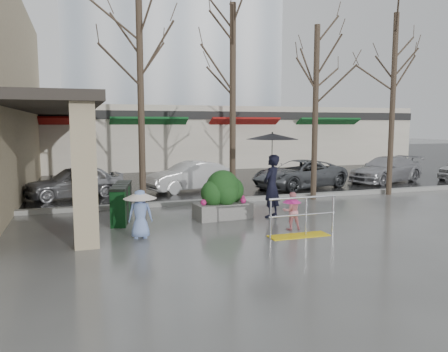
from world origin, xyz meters
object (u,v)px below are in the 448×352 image
tree_mideast (316,70)px  car_c (299,174)px  tree_midwest (233,55)px  news_boxes (122,203)px  child_pink (292,209)px  car_a (75,182)px  woman (272,165)px  car_b (191,176)px  tree_west (140,55)px  handrail (301,222)px  tree_east (395,60)px  car_d (386,169)px  child_blue (140,208)px  planter (223,195)px

tree_mideast → car_c: (0.87, 2.77, -4.23)m
tree_midwest → car_c: size_ratio=1.54×
news_boxes → child_pink: bearing=-19.0°
car_a → car_c: (9.55, -0.45, 0.00)m
tree_mideast → woman: bearing=-139.6°
car_a → car_b: same height
tree_west → woman: size_ratio=2.58×
child_pink → tree_west: bearing=-41.8°
handrail → tree_east: (6.64, 4.80, 5.01)m
news_boxes → car_d: size_ratio=0.46×
tree_midwest → tree_mideast: (3.30, -0.00, -0.37)m
tree_midwest → car_b: (-0.66, 3.52, -4.60)m
child_pink → child_blue: bearing=2.5°
handrail → car_c: size_ratio=0.42×
child_blue → car_a: (-1.59, 6.92, -0.13)m
tree_east → tree_mideast: bearing=180.0°
car_b → tree_midwest: bearing=-4.7°
planter → car_a: size_ratio=0.48×
tree_east → woman: size_ratio=2.73×
car_a → car_b: 4.73m
handrail → tree_east: 9.60m
tree_mideast → car_b: size_ratio=1.70×
tree_west → woman: (3.59, -2.47, -3.47)m
tree_west → car_a: 5.91m
handrail → tree_west: size_ratio=0.28×
tree_midwest → planter: size_ratio=3.95×
woman → news_boxes: 4.66m
handrail → car_d: 12.10m
child_blue → car_d: size_ratio=0.29×
child_pink → news_boxes: news_boxes is taller
handrail → planter: planter is taller
car_b → car_c: (4.83, -0.75, 0.00)m
tree_west → tree_mideast: (6.50, 0.00, -0.22)m
news_boxes → car_d: car_d is taller
tree_west → car_d: 13.58m
tree_mideast → child_pink: (-3.06, -4.11, -4.28)m
tree_mideast → car_b: tree_mideast is taller
planter → car_d: 11.60m
tree_west → tree_midwest: tree_midwest is taller
child_pink → car_a: car_a is taller
news_boxes → car_c: bearing=39.6°
tree_midwest → tree_east: (6.80, -0.00, 0.15)m
child_pink → child_blue: size_ratio=0.83×
tree_west → car_d: (12.42, 3.22, -4.45)m
tree_midwest → tree_mideast: 3.32m
tree_mideast → tree_east: tree_east is taller
woman → child_pink: (-0.15, -1.64, -1.04)m
woman → tree_west: bearing=-72.9°
child_blue → news_boxes: child_blue is taller
tree_west → child_pink: size_ratio=6.59×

